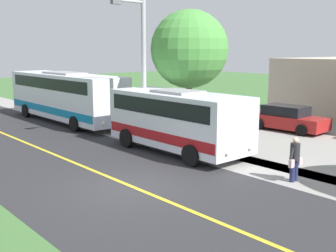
# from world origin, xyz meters

# --- Properties ---
(ground_plane) EXTENTS (120.00, 120.00, 0.00)m
(ground_plane) POSITION_xyz_m (0.00, 0.00, 0.00)
(ground_plane) COLOR #3D6633
(road_surface) EXTENTS (8.00, 100.00, 0.01)m
(road_surface) POSITION_xyz_m (0.00, 0.00, 0.00)
(road_surface) COLOR #28282B
(road_surface) RESTS_ON ground
(sidewalk) EXTENTS (2.40, 100.00, 0.01)m
(sidewalk) POSITION_xyz_m (-5.20, 0.00, 0.00)
(sidewalk) COLOR gray
(sidewalk) RESTS_ON ground
(road_centre_line) EXTENTS (0.16, 100.00, 0.00)m
(road_centre_line) POSITION_xyz_m (0.00, 0.00, 0.01)
(road_centre_line) COLOR gold
(road_centre_line) RESTS_ON ground
(shuttle_bus_front) EXTENTS (2.80, 7.27, 2.83)m
(shuttle_bus_front) POSITION_xyz_m (-4.57, -2.74, 1.56)
(shuttle_bus_front) COLOR silver
(shuttle_bus_front) RESTS_ON ground
(transit_bus_rear) EXTENTS (2.78, 11.29, 3.21)m
(transit_bus_rear) POSITION_xyz_m (-4.57, -13.53, 1.76)
(transit_bus_rear) COLOR silver
(transit_bus_rear) RESTS_ON ground
(pedestrian_with_bags) EXTENTS (0.72, 0.34, 1.60)m
(pedestrian_with_bags) POSITION_xyz_m (-4.70, 3.27, 0.85)
(pedestrian_with_bags) COLOR #1E2347
(pedestrian_with_bags) RESTS_ON ground
(street_light_pole) EXTENTS (1.97, 0.24, 7.07)m
(street_light_pole) POSITION_xyz_m (-4.86, -5.76, 3.93)
(street_light_pole) COLOR #9E9EA3
(street_light_pole) RESTS_ON ground
(parked_car_near) EXTENTS (2.16, 4.47, 1.45)m
(parked_car_near) POSITION_xyz_m (-12.83, -2.32, 0.69)
(parked_car_near) COLOR #A51E1E
(parked_car_near) RESTS_ON ground
(tree_curbside) EXTENTS (4.10, 4.10, 6.71)m
(tree_curbside) POSITION_xyz_m (-7.40, -4.94, 4.64)
(tree_curbside) COLOR brown
(tree_curbside) RESTS_ON ground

